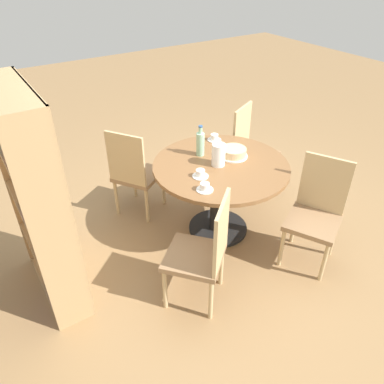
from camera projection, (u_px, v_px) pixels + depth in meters
ground_plane at (218, 229)px, 3.75m from camera, size 14.00×14.00×0.00m
dining_table at (220, 182)px, 3.44m from camera, size 1.23×1.23×0.74m
chair_a at (135, 172)px, 3.71m from camera, size 0.58×0.58×0.96m
chair_b at (203, 251)px, 2.76m from camera, size 0.59×0.59×0.96m
chair_c at (316, 211)px, 3.17m from camera, size 0.57×0.57×0.96m
chair_d at (251, 149)px, 4.13m from camera, size 0.56×0.56×0.96m
bookshelf at (40, 202)px, 2.68m from camera, size 0.90×0.28×1.68m
coffee_pot at (219, 154)px, 3.27m from camera, size 0.12×0.12×0.24m
water_bottle at (200, 143)px, 3.42m from camera, size 0.08×0.08×0.29m
cake_main at (234, 153)px, 3.44m from camera, size 0.26×0.26×0.08m
cup_a at (214, 138)px, 3.72m from camera, size 0.14×0.14×0.06m
cup_b at (200, 174)px, 3.15m from camera, size 0.14×0.14×0.06m
cup_c at (205, 187)px, 2.98m from camera, size 0.14×0.14×0.06m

